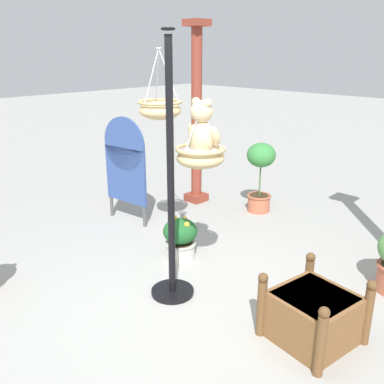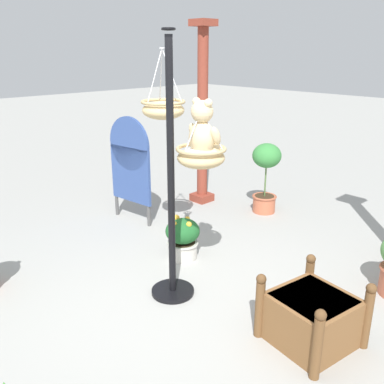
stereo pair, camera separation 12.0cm
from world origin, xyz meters
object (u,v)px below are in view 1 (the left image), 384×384
Objects in this scene: hanging_basket_with_teddy at (201,156)px; display_sign_board at (125,162)px; display_pole_central at (171,220)px; greenhouse_pillar_right at (197,119)px; potted_plant_fern_front at (260,172)px; teddy_bear at (203,131)px; wooden_planter_box at (313,315)px; potted_plant_tall_leafy at (180,238)px; hanging_basket_left_high at (160,109)px.

display_sign_board is (-2.05, 0.62, -0.55)m from hanging_basket_with_teddy.
display_pole_central is 0.91× the size of greenhouse_pillar_right.
hanging_basket_with_teddy is at bearing -68.17° from potted_plant_fern_front.
wooden_planter_box is (1.24, 0.09, -1.44)m from teddy_bear.
hanging_basket_with_teddy reaches higher than wooden_planter_box.
greenhouse_pillar_right reaches higher than potted_plant_tall_leafy.
hanging_basket_left_high reaches higher than hanging_basket_with_teddy.
potted_plant_fern_front is 0.70× the size of display_sign_board.
teddy_bear is 0.19× the size of greenhouse_pillar_right.
teddy_bear is (0.00, 0.02, 0.23)m from hanging_basket_with_teddy.
hanging_basket_left_high is at bearing 179.17° from potted_plant_tall_leafy.
wooden_planter_box is at bearing 5.06° from hanging_basket_with_teddy.
wooden_planter_box is at bearing -45.35° from potted_plant_fern_front.
hanging_basket_with_teddy is at bearing -28.33° from potted_plant_tall_leafy.
display_sign_board is (-1.13, -1.68, 0.26)m from potted_plant_fern_front.
hanging_basket_left_high reaches higher than wooden_planter_box.
greenhouse_pillar_right is at bearing -161.50° from potted_plant_fern_front.
potted_plant_tall_leafy is (-0.51, 0.61, -0.55)m from display_pole_central.
display_sign_board is at bearing 166.52° from hanging_basket_left_high.
display_pole_central is 4.80× the size of teddy_bear.
hanging_basket_left_high is 1.40m from display_sign_board.
display_sign_board reaches higher than wooden_planter_box.
hanging_basket_with_teddy reaches higher than potted_plant_tall_leafy.
teddy_bear is at bearing -67.95° from potted_plant_fern_front.
display_pole_central is 2.39× the size of potted_plant_fern_front.
display_pole_central is 4.68× the size of hanging_basket_with_teddy.
hanging_basket_with_teddy is 0.71× the size of hanging_basket_left_high.
display_pole_central is at bearing -165.49° from wooden_planter_box.
hanging_basket_left_high is at bearing 143.57° from display_pole_central.
hanging_basket_left_high is (-0.98, 0.36, 0.32)m from hanging_basket_with_teddy.
teddy_bear reaches higher than potted_plant_fern_front.
greenhouse_pillar_right reaches higher than wooden_planter_box.
teddy_bear is at bearing 90.00° from hanging_basket_with_teddy.
teddy_bear is 0.35× the size of display_sign_board.
wooden_planter_box is (3.18, -1.85, -1.12)m from greenhouse_pillar_right.
greenhouse_pillar_right is 2.32m from potted_plant_tall_leafy.
display_sign_board is at bearing 169.33° from potted_plant_tall_leafy.
display_pole_central is at bearing -36.43° from hanging_basket_left_high.
display_pole_central is at bearing -118.64° from teddy_bear.
display_pole_central is at bearing -49.84° from potted_plant_tall_leafy.
teddy_bear is 1.01× the size of potted_plant_tall_leafy.
hanging_basket_with_teddy is at bearing -90.00° from teddy_bear.
hanging_basket_with_teddy is 2.21m from display_sign_board.
potted_plant_fern_front reaches higher than wooden_planter_box.
display_sign_board is (-0.11, -1.34, -0.46)m from greenhouse_pillar_right.
hanging_basket_with_teddy is at bearing -16.79° from display_sign_board.
greenhouse_pillar_right is at bearing 128.69° from potted_plant_tall_leafy.
potted_plant_fern_front is (1.02, 0.34, -0.73)m from greenhouse_pillar_right.
display_pole_central reaches higher than potted_plant_tall_leafy.
hanging_basket_with_teddy is 0.20× the size of greenhouse_pillar_right.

